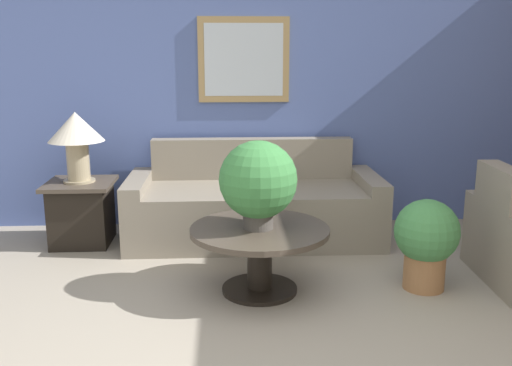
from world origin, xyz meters
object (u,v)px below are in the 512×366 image
at_px(coffee_table, 260,245).
at_px(side_table, 82,212).
at_px(table_lamp, 76,134).
at_px(potted_plant_on_table, 258,181).
at_px(couch_main, 254,207).
at_px(potted_plant_floor, 426,239).

relative_size(coffee_table, side_table, 1.70).
height_order(side_table, table_lamp, table_lamp).
bearing_deg(potted_plant_on_table, side_table, 142.75).
xyz_separation_m(couch_main, coffee_table, (-0.02, -1.19, 0.05)).
distance_m(couch_main, potted_plant_floor, 1.68).
relative_size(couch_main, coffee_table, 2.30).
distance_m(couch_main, coffee_table, 1.19).
xyz_separation_m(couch_main, side_table, (-1.54, -0.06, -0.01)).
xyz_separation_m(couch_main, potted_plant_on_table, (-0.03, -1.20, 0.52)).
bearing_deg(couch_main, potted_plant_floor, -45.82).
bearing_deg(side_table, table_lamp, 0.00).
bearing_deg(couch_main, side_table, -177.77).
bearing_deg(potted_plant_on_table, potted_plant_floor, -0.07).
distance_m(side_table, table_lamp, 0.70).
bearing_deg(table_lamp, coffee_table, -36.78).
distance_m(couch_main, table_lamp, 1.69).
relative_size(coffee_table, potted_plant_on_table, 1.59).
bearing_deg(side_table, potted_plant_floor, -22.92).
xyz_separation_m(side_table, potted_plant_floor, (2.71, -1.14, 0.09)).
bearing_deg(potted_plant_floor, side_table, 157.08).
distance_m(coffee_table, potted_plant_on_table, 0.47).
height_order(couch_main, potted_plant_floor, couch_main).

